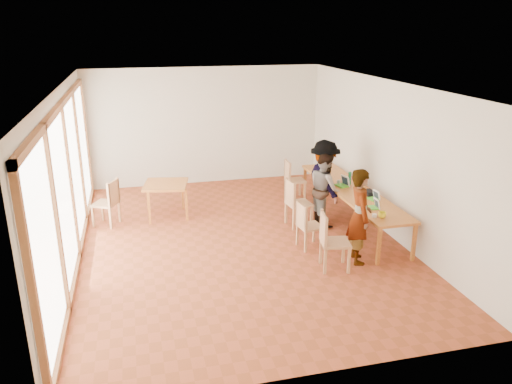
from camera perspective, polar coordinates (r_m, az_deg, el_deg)
ground at (r=9.73m, az=-2.01°, el=-5.68°), size 8.00×8.00×0.00m
wall_back at (r=13.05m, az=-5.78°, el=7.49°), size 6.00×0.10×3.00m
wall_front at (r=5.61m, az=6.44°, el=-8.07°), size 6.00×0.10×3.00m
wall_right at (r=10.23m, az=14.60°, el=3.86°), size 0.10×8.00×3.00m
window_wall at (r=9.11m, az=-20.66°, el=1.44°), size 0.10×8.00×3.00m
ceiling at (r=8.92m, az=-2.23°, el=12.28°), size 6.00×8.00×0.04m
communal_table at (r=10.57m, az=10.87°, el=0.09°), size 0.80×4.00×0.75m
side_table at (r=10.93m, az=-10.27°, el=0.57°), size 0.90×0.90×0.75m
chair_near at (r=8.54m, az=8.38°, el=-4.93°), size 0.55×0.55×0.54m
chair_mid at (r=9.30m, az=5.73°, el=-3.33°), size 0.46×0.46×0.47m
chair_far at (r=10.26m, az=4.41°, el=-0.70°), size 0.52×0.52×0.54m
chair_empty at (r=11.91m, az=4.07°, el=1.87°), size 0.44×0.44×0.50m
chair_spare at (r=10.72m, az=-16.41°, el=-0.66°), size 0.61×0.61×0.52m
person_near at (r=8.82m, az=11.76°, el=-2.72°), size 0.51×0.69×1.70m
person_mid at (r=10.41m, az=7.87°, el=0.37°), size 0.61×0.77×1.54m
person_far at (r=10.59m, az=7.79°, el=1.26°), size 0.69×1.15×1.75m
laptop_near at (r=9.54m, az=13.41°, el=-1.51°), size 0.20×0.23×0.18m
laptop_mid at (r=10.01m, az=13.40°, el=-0.55°), size 0.21×0.24×0.18m
laptop_far at (r=10.70m, az=9.97°, el=1.00°), size 0.28×0.31×0.22m
yellow_mug at (r=9.10m, az=14.21°, el=-2.54°), size 0.16×0.16×0.11m
green_bottle at (r=10.79m, az=10.66°, el=1.54°), size 0.07×0.07×0.28m
clear_glass at (r=10.81m, az=9.42°, el=1.11°), size 0.07×0.07×0.09m
condiment_cup at (r=9.10m, az=13.39°, el=-2.65°), size 0.08×0.08×0.06m
pink_phone at (r=11.27m, az=10.77°, el=1.57°), size 0.05×0.10×0.01m
black_pouch at (r=10.26m, az=12.80°, el=-0.07°), size 0.16×0.26×0.09m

